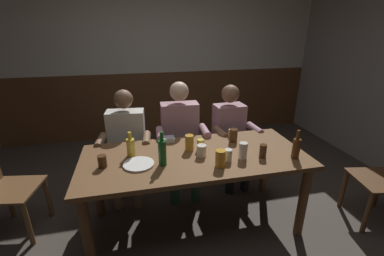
{
  "coord_description": "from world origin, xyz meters",
  "views": [
    {
      "loc": [
        -0.49,
        -2.09,
        1.81
      ],
      "look_at": [
        0.0,
        0.04,
        0.96
      ],
      "focal_mm": 24.49,
      "sensor_mm": 36.0,
      "label": 1
    }
  ],
  "objects": [
    {
      "name": "pint_glass_0",
      "position": [
        0.16,
        -0.31,
        0.82
      ],
      "size": [
        0.08,
        0.08,
        0.14
      ],
      "primitive_type": "cylinder",
      "color": "gold",
      "rests_on": "dining_table"
    },
    {
      "name": "person_2",
      "position": [
        0.6,
        0.59,
        0.66
      ],
      "size": [
        0.51,
        0.53,
        1.2
      ],
      "rotation": [
        0.0,
        0.0,
        3.2
      ],
      "color": "#B78493",
      "rests_on": "ground_plane"
    },
    {
      "name": "pint_glass_4",
      "position": [
        0.57,
        -0.24,
        0.81
      ],
      "size": [
        0.06,
        0.06,
        0.12
      ],
      "primitive_type": "cylinder",
      "color": "#4C2D19",
      "rests_on": "dining_table"
    },
    {
      "name": "person_0",
      "position": [
        -0.6,
        0.59,
        0.66
      ],
      "size": [
        0.56,
        0.53,
        1.2
      ],
      "rotation": [
        0.0,
        0.0,
        3.03
      ],
      "color": "silver",
      "rests_on": "ground_plane"
    },
    {
      "name": "back_wall_wainscot",
      "position": [
        0.0,
        2.35,
        0.55
      ],
      "size": [
        5.25,
        0.12,
        1.1
      ],
      "primitive_type": "cube",
      "color": "brown",
      "rests_on": "ground_plane"
    },
    {
      "name": "bottle_1",
      "position": [
        0.84,
        -0.31,
        0.85
      ],
      "size": [
        0.07,
        0.07,
        0.26
      ],
      "color": "#593314",
      "rests_on": "dining_table"
    },
    {
      "name": "table_candle",
      "position": [
        0.45,
        0.25,
        0.79
      ],
      "size": [
        0.04,
        0.04,
        0.08
      ],
      "primitive_type": "cylinder",
      "color": "#F9E08C",
      "rests_on": "dining_table"
    },
    {
      "name": "pint_glass_1",
      "position": [
        0.44,
        0.13,
        0.81
      ],
      "size": [
        0.08,
        0.08,
        0.13
      ],
      "primitive_type": "cylinder",
      "color": "#4C2D19",
      "rests_on": "dining_table"
    },
    {
      "name": "pint_glass_7",
      "position": [
        0.05,
        -0.1,
        0.8
      ],
      "size": [
        0.08,
        0.08,
        0.1
      ],
      "primitive_type": "cylinder",
      "color": "white",
      "rests_on": "dining_table"
    },
    {
      "name": "dining_table",
      "position": [
        0.0,
        -0.07,
        0.65
      ],
      "size": [
        1.98,
        0.87,
        0.75
      ],
      "color": "brown",
      "rests_on": "ground_plane"
    },
    {
      "name": "pint_glass_2",
      "position": [
        0.08,
        0.02,
        0.8
      ],
      "size": [
        0.07,
        0.07,
        0.1
      ],
      "primitive_type": "cylinder",
      "color": "#E5C64C",
      "rests_on": "dining_table"
    },
    {
      "name": "chair_empty_near_left",
      "position": [
        -1.7,
        0.22,
        0.48
      ],
      "size": [
        0.51,
        0.51,
        0.88
      ],
      "rotation": [
        0.0,
        0.0,
        -1.74
      ],
      "color": "brown",
      "rests_on": "ground_plane"
    },
    {
      "name": "pint_glass_5",
      "position": [
        -0.78,
        -0.11,
        0.8
      ],
      "size": [
        0.07,
        0.07,
        0.1
      ],
      "primitive_type": "cylinder",
      "color": "#4C2D19",
      "rests_on": "dining_table"
    },
    {
      "name": "bottle_0",
      "position": [
        -0.55,
        0.05,
        0.84
      ],
      "size": [
        0.07,
        0.07,
        0.22
      ],
      "color": "gold",
      "rests_on": "dining_table"
    },
    {
      "name": "pint_glass_6",
      "position": [
        -0.02,
        0.04,
        0.82
      ],
      "size": [
        0.08,
        0.08,
        0.15
      ],
      "primitive_type": "cylinder",
      "color": "gold",
      "rests_on": "dining_table"
    },
    {
      "name": "bottle_2",
      "position": [
        -0.3,
        -0.18,
        0.86
      ],
      "size": [
        0.07,
        0.07,
        0.29
      ],
      "color": "#195923",
      "rests_on": "dining_table"
    },
    {
      "name": "pint_glass_8",
      "position": [
        0.25,
        -0.24,
        0.8
      ],
      "size": [
        0.07,
        0.07,
        0.11
      ],
      "primitive_type": "cylinder",
      "color": "white",
      "rests_on": "dining_table"
    },
    {
      "name": "ground_plane",
      "position": [
        0.0,
        0.0,
        0.0
      ],
      "size": [
        6.3,
        6.3,
        0.0
      ],
      "primitive_type": "plane",
      "color": "#423A33"
    },
    {
      "name": "person_1",
      "position": [
        -0.0,
        0.59,
        0.69
      ],
      "size": [
        0.57,
        0.53,
        1.26
      ],
      "rotation": [
        0.0,
        0.0,
        3.09
      ],
      "color": "#B78493",
      "rests_on": "ground_plane"
    },
    {
      "name": "plate_0",
      "position": [
        -0.49,
        -0.14,
        0.76
      ],
      "size": [
        0.26,
        0.26,
        0.01
      ],
      "primitive_type": "cylinder",
      "color": "white",
      "rests_on": "dining_table"
    },
    {
      "name": "back_wall_upper",
      "position": [
        0.0,
        2.35,
        1.82
      ],
      "size": [
        5.25,
        0.12,
        1.45
      ],
      "primitive_type": "cube",
      "color": "beige"
    },
    {
      "name": "condiment_caddy",
      "position": [
        -0.2,
        0.27,
        0.77
      ],
      "size": [
        0.14,
        0.1,
        0.05
      ],
      "primitive_type": "cube",
      "color": "#B2B7BC",
      "rests_on": "dining_table"
    },
    {
      "name": "pint_glass_3",
      "position": [
        0.39,
        -0.23,
        0.82
      ],
      "size": [
        0.07,
        0.07,
        0.15
      ],
      "primitive_type": "cylinder",
      "color": "white",
      "rests_on": "dining_table"
    }
  ]
}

